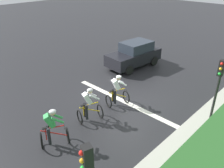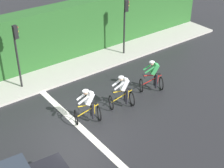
% 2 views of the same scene
% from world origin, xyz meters
% --- Properties ---
extents(ground_plane, '(80.00, 80.00, 0.00)m').
position_xyz_m(ground_plane, '(0.00, 0.00, 0.00)').
color(ground_plane, black).
extents(sidewalk_kerb, '(2.80, 22.49, 0.12)m').
position_xyz_m(sidewalk_kerb, '(-4.63, 2.00, 0.06)').
color(sidewalk_kerb, '#ADA89E').
rests_on(sidewalk_kerb, ground).
extents(stone_wall_low, '(0.44, 22.49, 0.57)m').
position_xyz_m(stone_wall_low, '(-5.53, 2.00, 0.28)').
color(stone_wall_low, gray).
rests_on(stone_wall_low, ground).
extents(hedge_wall, '(1.10, 22.49, 3.19)m').
position_xyz_m(hedge_wall, '(-5.83, 2.00, 1.60)').
color(hedge_wall, '#265623').
rests_on(hedge_wall, ground).
extents(road_marking_stop_line, '(7.00, 0.30, 0.01)m').
position_xyz_m(road_marking_stop_line, '(0.00, 0.24, 0.00)').
color(road_marking_stop_line, silver).
rests_on(road_marking_stop_line, ground).
extents(cyclist_lead, '(1.10, 1.27, 1.66)m').
position_xyz_m(cyclist_lead, '(-0.13, 4.71, 0.80)').
color(cyclist_lead, black).
rests_on(cyclist_lead, ground).
extents(cyclist_second, '(0.99, 1.24, 1.66)m').
position_xyz_m(cyclist_second, '(0.12, 2.64, 0.80)').
color(cyclist_second, black).
rests_on(cyclist_second, ground).
extents(cyclist_mid, '(1.00, 1.25, 1.66)m').
position_xyz_m(cyclist_mid, '(0.13, 0.76, 0.80)').
color(cyclist_mid, black).
rests_on(cyclist_mid, ground).
extents(traffic_light_near_crossing, '(0.22, 0.31, 3.34)m').
position_xyz_m(traffic_light_near_crossing, '(-4.18, -0.36, 2.22)').
color(traffic_light_near_crossing, black).
rests_on(traffic_light_near_crossing, ground).
extents(traffic_light_far_junction, '(0.25, 0.31, 3.34)m').
position_xyz_m(traffic_light_far_junction, '(-4.06, 6.12, 2.22)').
color(traffic_light_far_junction, black).
rests_on(traffic_light_far_junction, ground).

